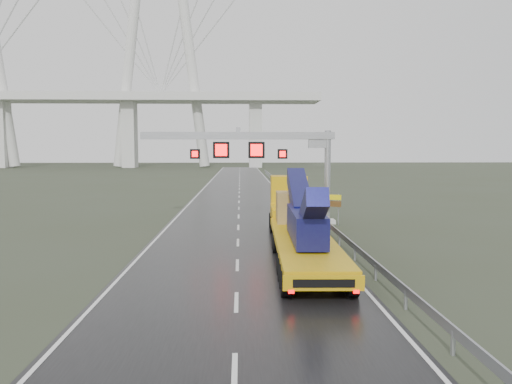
{
  "coord_description": "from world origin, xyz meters",
  "views": [
    {
      "loc": [
        0.17,
        -20.34,
        5.75
      ],
      "look_at": [
        1.1,
        9.42,
        3.2
      ],
      "focal_mm": 35.0,
      "sensor_mm": 36.0,
      "label": 1
    }
  ],
  "objects_px": {
    "exit_sign_pair": "(332,203)",
    "striped_barrier": "(324,224)",
    "sign_gantry": "(266,151)",
    "heavy_haul_truck": "(297,216)"
  },
  "relations": [
    {
      "from": "exit_sign_pair",
      "to": "heavy_haul_truck",
      "type": "bearing_deg",
      "value": -91.64
    },
    {
      "from": "heavy_haul_truck",
      "to": "exit_sign_pair",
      "type": "bearing_deg",
      "value": 67.52
    },
    {
      "from": "sign_gantry",
      "to": "exit_sign_pair",
      "type": "xyz_separation_m",
      "value": [
        5.0,
        -0.99,
        -3.95
      ]
    },
    {
      "from": "heavy_haul_truck",
      "to": "striped_barrier",
      "type": "height_order",
      "value": "heavy_haul_truck"
    },
    {
      "from": "sign_gantry",
      "to": "exit_sign_pair",
      "type": "relative_size",
      "value": 6.25
    },
    {
      "from": "exit_sign_pair",
      "to": "striped_barrier",
      "type": "xyz_separation_m",
      "value": [
        -1.1,
        -3.0,
        -1.13
      ]
    },
    {
      "from": "striped_barrier",
      "to": "exit_sign_pair",
      "type": "bearing_deg",
      "value": 70.01
    },
    {
      "from": "heavy_haul_truck",
      "to": "sign_gantry",
      "type": "bearing_deg",
      "value": 100.27
    },
    {
      "from": "sign_gantry",
      "to": "heavy_haul_truck",
      "type": "height_order",
      "value": "sign_gantry"
    },
    {
      "from": "sign_gantry",
      "to": "striped_barrier",
      "type": "height_order",
      "value": "sign_gantry"
    }
  ]
}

